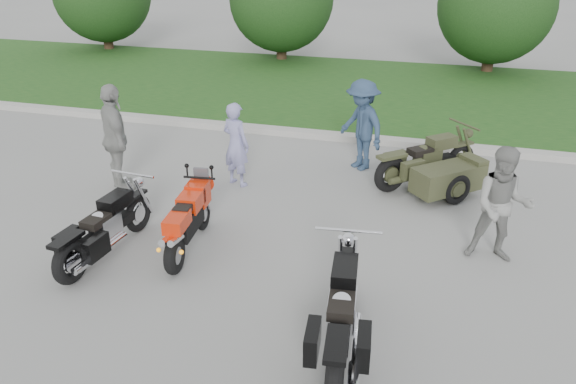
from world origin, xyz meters
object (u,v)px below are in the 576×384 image
(person_back, at_px, (115,139))
(person_stripe, at_px, (236,145))
(sportbike_red, at_px, (188,220))
(person_denim, at_px, (362,125))
(cruiser_left, at_px, (102,231))
(cruiser_sidecar, at_px, (437,171))
(person_grey, at_px, (502,206))
(cruiser_right, at_px, (342,318))

(person_back, bearing_deg, person_stripe, -112.44)
(sportbike_red, distance_m, person_back, 2.75)
(person_denim, relative_size, person_back, 0.91)
(sportbike_red, height_order, person_back, person_back)
(sportbike_red, height_order, cruiser_left, sportbike_red)
(cruiser_sidecar, relative_size, person_back, 1.04)
(cruiser_sidecar, distance_m, person_denim, 1.77)
(person_grey, relative_size, person_denim, 0.95)
(person_grey, bearing_deg, person_denim, 128.87)
(person_stripe, bearing_deg, person_back, 43.54)
(person_grey, height_order, person_denim, person_denim)
(sportbike_red, bearing_deg, cruiser_right, -37.41)
(cruiser_sidecar, height_order, person_denim, person_denim)
(person_denim, xyz_separation_m, person_back, (-4.03, -2.19, 0.08))
(sportbike_red, xyz_separation_m, person_stripe, (-0.17, 2.45, 0.27))
(cruiser_sidecar, relative_size, person_denim, 1.14)
(cruiser_sidecar, relative_size, person_stripe, 1.29)
(sportbike_red, distance_m, cruiser_left, 1.21)
(person_grey, bearing_deg, sportbike_red, -168.33)
(sportbike_red, distance_m, cruiser_sidecar, 4.59)
(cruiser_left, height_order, cruiser_right, cruiser_right)
(cruiser_right, bearing_deg, sportbike_red, 141.99)
(cruiser_right, height_order, cruiser_sidecar, cruiser_right)
(cruiser_right, height_order, person_back, person_back)
(cruiser_left, relative_size, person_stripe, 1.38)
(cruiser_left, xyz_separation_m, person_stripe, (0.92, 2.96, 0.36))
(person_stripe, relative_size, person_denim, 0.88)
(cruiser_sidecar, distance_m, person_back, 5.75)
(person_stripe, bearing_deg, person_grey, -176.15)
(cruiser_right, relative_size, person_denim, 1.30)
(sportbike_red, distance_m, person_stripe, 2.48)
(cruiser_sidecar, xyz_separation_m, person_denim, (-1.51, 0.79, 0.48))
(cruiser_sidecar, height_order, person_grey, person_grey)
(cruiser_right, xyz_separation_m, person_back, (-4.70, 3.23, 0.52))
(cruiser_left, relative_size, cruiser_right, 0.93)
(sportbike_red, xyz_separation_m, cruiser_left, (-1.09, -0.51, -0.08))
(cruiser_sidecar, bearing_deg, person_denim, -160.19)
(person_stripe, xyz_separation_m, person_back, (-1.97, -0.78, 0.19))
(cruiser_left, distance_m, cruiser_sidecar, 5.75)
(cruiser_left, bearing_deg, person_grey, 20.62)
(person_back, bearing_deg, person_grey, -140.11)
(person_denim, distance_m, person_back, 4.59)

